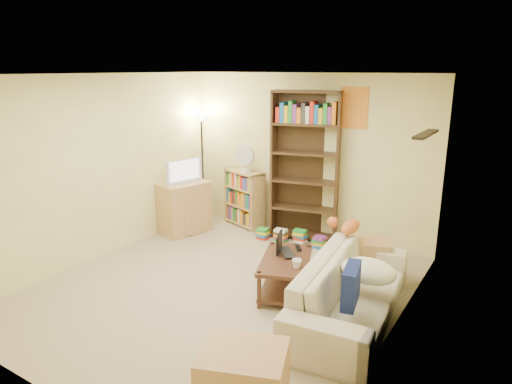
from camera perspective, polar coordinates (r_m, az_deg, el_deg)
room at (r=5.11m, az=-4.59°, el=4.59°), size 4.50×4.54×2.52m
sofa at (r=4.99m, az=11.79°, el=-11.89°), size 2.35×1.33×0.63m
navy_pillow at (r=4.43m, az=11.79°, el=-11.36°), size 0.21×0.43×0.37m
cream_blanket at (r=4.91m, az=13.88°, el=-9.56°), size 0.58×0.42×0.25m
tabby_cat at (r=5.64m, az=11.35°, el=-4.18°), size 0.50×0.22×0.17m
coffee_table at (r=5.42m, az=3.71°, el=-9.75°), size 0.84×1.09×0.43m
laptop at (r=5.49m, az=4.37°, el=-7.52°), size 0.59×0.59×0.03m
laptop_screen at (r=5.46m, az=2.93°, el=-6.31°), size 0.12×0.31×0.22m
mug at (r=5.10m, az=5.12°, el=-8.92°), size 0.12×0.12×0.10m
tv_remote at (r=5.63m, az=5.30°, el=-6.97°), size 0.15×0.17×0.02m
tv_stand at (r=7.41m, az=-9.06°, el=-1.87°), size 0.72×0.88×0.82m
television at (r=7.26m, az=-9.26°, el=2.66°), size 0.70×0.42×0.38m
tall_bookshelf at (r=6.88m, az=6.19°, el=3.65°), size 1.07×0.57×2.25m
short_bookshelf at (r=7.59m, az=-1.48°, el=-0.80°), size 0.78×0.49×0.93m
desk_fan at (r=7.36m, az=-1.37°, el=4.29°), size 0.33×0.19×0.45m
floor_lamp at (r=7.73m, az=-6.81°, el=6.95°), size 0.31×0.31×1.83m
side_table at (r=5.94m, az=14.06°, el=-8.10°), size 0.57×0.57×0.51m
end_cabinet at (r=3.75m, az=-1.57°, el=-22.62°), size 0.78×0.72×0.53m
book_stacks at (r=6.93m, az=4.46°, el=-5.65°), size 1.08×0.28×0.24m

